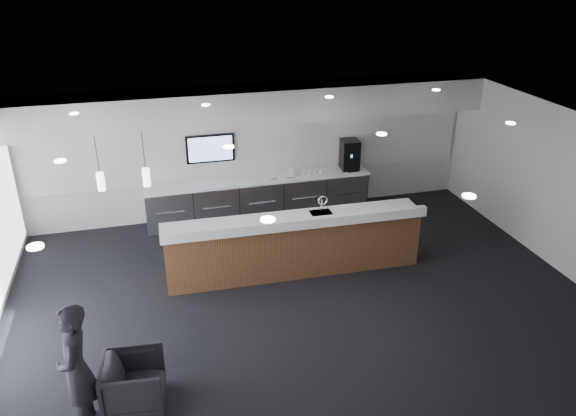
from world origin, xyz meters
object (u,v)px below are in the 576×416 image
object	(u,v)px
coffee_machine	(350,155)
lounge_guest	(77,370)
service_counter	(294,244)
armchair	(134,382)

from	to	relation	value
coffee_machine	lounge_guest	size ratio (longest dim) A/B	0.38
lounge_guest	service_counter	bearing A→B (deg)	130.67
service_counter	armchair	distance (m)	4.06
armchair	coffee_machine	bearing A→B (deg)	-37.64
service_counter	lounge_guest	size ratio (longest dim) A/B	2.70
service_counter	lounge_guest	bearing A→B (deg)	-138.91
service_counter	armchair	size ratio (longest dim) A/B	6.07
lounge_guest	coffee_machine	bearing A→B (deg)	135.55
armchair	lounge_guest	world-z (taller)	lounge_guest
service_counter	lounge_guest	xyz separation A→B (m)	(-3.60, -2.98, 0.32)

